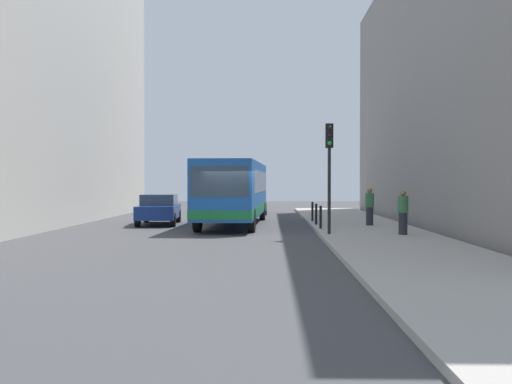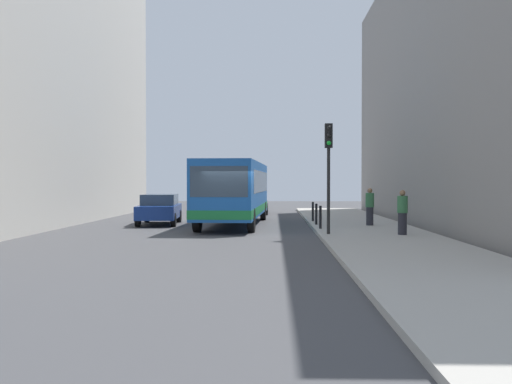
{
  "view_description": "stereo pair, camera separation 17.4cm",
  "coord_description": "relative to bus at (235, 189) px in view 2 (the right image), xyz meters",
  "views": [
    {
      "loc": [
        1.33,
        -22.94,
        2.08
      ],
      "look_at": [
        0.73,
        2.83,
        1.64
      ],
      "focal_mm": 40.65,
      "sensor_mm": 36.0,
      "label": 1
    },
    {
      "loc": [
        1.51,
        -22.93,
        2.08
      ],
      "look_at": [
        0.73,
        2.83,
        1.64
      ],
      "focal_mm": 40.65,
      "sensor_mm": 36.0,
      "label": 2
    }
  ],
  "objects": [
    {
      "name": "ground_plane",
      "position": [
        0.36,
        -4.94,
        -1.73
      ],
      "size": [
        80.0,
        80.0,
        0.0
      ],
      "primitive_type": "plane",
      "color": "#424244"
    },
    {
      "name": "sidewalk",
      "position": [
        5.76,
        -4.94,
        -1.65
      ],
      "size": [
        4.4,
        40.0,
        0.15
      ],
      "primitive_type": "cube",
      "color": "#ADA89E",
      "rests_on": "ground"
    },
    {
      "name": "building_right",
      "position": [
        11.86,
        -0.94,
        5.17
      ],
      "size": [
        7.0,
        32.0,
        13.79
      ],
      "primitive_type": "cube",
      "color": "gray",
      "rests_on": "ground"
    },
    {
      "name": "bus",
      "position": [
        0.0,
        0.0,
        0.0
      ],
      "size": [
        3.01,
        11.12,
        3.0
      ],
      "rotation": [
        0.0,
        0.0,
        3.1
      ],
      "color": "#19519E",
      "rests_on": "ground"
    },
    {
      "name": "car_beside_bus",
      "position": [
        -3.72,
        0.33,
        -0.94
      ],
      "size": [
        2.13,
        4.52,
        1.48
      ],
      "rotation": [
        0.0,
        0.0,
        3.22
      ],
      "color": "navy",
      "rests_on": "ground"
    },
    {
      "name": "car_behind_bus",
      "position": [
        0.57,
        9.99,
        -0.94
      ],
      "size": [
        1.89,
        4.41,
        1.48
      ],
      "rotation": [
        0.0,
        0.0,
        3.15
      ],
      "color": "#A5A8AD",
      "rests_on": "ground"
    },
    {
      "name": "traffic_light",
      "position": [
        3.91,
        -6.31,
        1.28
      ],
      "size": [
        0.28,
        0.33,
        4.1
      ],
      "color": "black",
      "rests_on": "sidewalk"
    },
    {
      "name": "bollard_near",
      "position": [
        3.81,
        -3.85,
        -1.1
      ],
      "size": [
        0.11,
        0.11,
        0.95
      ],
      "primitive_type": "cylinder",
      "color": "black",
      "rests_on": "sidewalk"
    },
    {
      "name": "bollard_mid",
      "position": [
        3.81,
        -1.54,
        -1.1
      ],
      "size": [
        0.11,
        0.11,
        0.95
      ],
      "primitive_type": "cylinder",
      "color": "black",
      "rests_on": "sidewalk"
    },
    {
      "name": "bollard_far",
      "position": [
        3.81,
        0.76,
        -1.1
      ],
      "size": [
        0.11,
        0.11,
        0.95
      ],
      "primitive_type": "cylinder",
      "color": "black",
      "rests_on": "sidewalk"
    },
    {
      "name": "pedestrian_near_signal",
      "position": [
        6.59,
        -6.52,
        -0.76
      ],
      "size": [
        0.38,
        0.38,
        1.64
      ],
      "rotation": [
        0.0,
        0.0,
        3.36
      ],
      "color": "#26262D",
      "rests_on": "sidewalk"
    },
    {
      "name": "pedestrian_mid_sidewalk",
      "position": [
        6.16,
        -1.92,
        -0.75
      ],
      "size": [
        0.38,
        0.38,
        1.66
      ],
      "rotation": [
        0.0,
        0.0,
        4.59
      ],
      "color": "#26262D",
      "rests_on": "sidewalk"
    }
  ]
}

